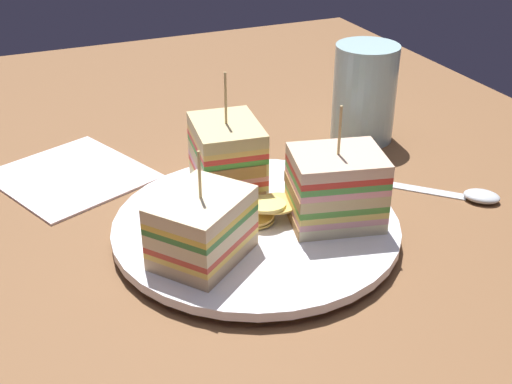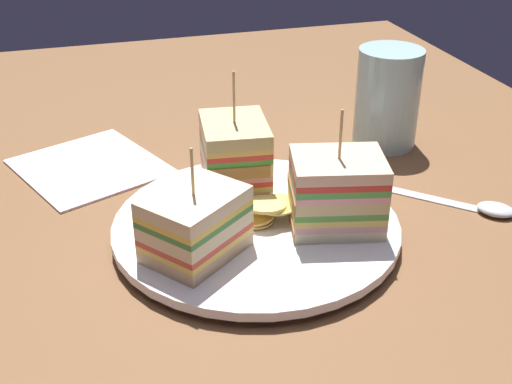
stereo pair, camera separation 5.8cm
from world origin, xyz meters
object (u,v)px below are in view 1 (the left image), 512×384
(spoon, at_px, (463,194))
(sandwich_wedge_1, at_px, (202,228))
(napkin, at_px, (71,175))
(sandwich_wedge_0, at_px, (225,157))
(sandwich_wedge_2, at_px, (336,188))
(plate, at_px, (256,227))
(chip_pile, at_px, (262,208))
(drinking_glass, at_px, (364,100))

(spoon, bearing_deg, sandwich_wedge_1, -132.25)
(napkin, bearing_deg, sandwich_wedge_0, -130.87)
(sandwich_wedge_2, relative_size, spoon, 0.97)
(plate, bearing_deg, chip_pile, -73.41)
(chip_pile, relative_size, napkin, 0.48)
(drinking_glass, bearing_deg, plate, 126.67)
(sandwich_wedge_1, distance_m, drinking_glass, 0.32)
(napkin, distance_m, drinking_glass, 0.34)
(sandwich_wedge_1, relative_size, chip_pile, 1.42)
(plate, relative_size, sandwich_wedge_0, 2.19)
(sandwich_wedge_0, distance_m, drinking_glass, 0.22)
(sandwich_wedge_0, height_order, napkin, sandwich_wedge_0)
(sandwich_wedge_0, xyz_separation_m, drinking_glass, (0.08, -0.20, -0.00))
(chip_pile, xyz_separation_m, spoon, (-0.02, -0.21, -0.02))
(chip_pile, height_order, napkin, chip_pile)
(sandwich_wedge_0, distance_m, napkin, 0.18)
(sandwich_wedge_2, bearing_deg, sandwich_wedge_0, -40.74)
(sandwich_wedge_2, xyz_separation_m, napkin, (0.21, 0.20, -0.04))
(sandwich_wedge_2, xyz_separation_m, spoon, (0.01, -0.15, -0.04))
(sandwich_wedge_1, xyz_separation_m, chip_pile, (0.04, -0.07, -0.02))
(sandwich_wedge_0, xyz_separation_m, sandwich_wedge_1, (-0.10, 0.06, -0.01))
(chip_pile, relative_size, spoon, 0.62)
(sandwich_wedge_1, xyz_separation_m, spoon, (0.02, -0.28, -0.04))
(spoon, bearing_deg, plate, -140.03)
(plate, bearing_deg, sandwich_wedge_1, 118.47)
(sandwich_wedge_2, relative_size, drinking_glass, 0.97)
(napkin, bearing_deg, plate, -143.89)
(chip_pile, bearing_deg, sandwich_wedge_0, 7.70)
(sandwich_wedge_0, xyz_separation_m, spoon, (-0.09, -0.22, -0.04))
(sandwich_wedge_1, distance_m, spoon, 0.28)
(napkin, relative_size, drinking_glass, 1.29)
(sandwich_wedge_0, relative_size, napkin, 0.81)
(chip_pile, bearing_deg, napkin, 37.76)
(plate, height_order, sandwich_wedge_0, sandwich_wedge_0)
(sandwich_wedge_0, distance_m, chip_pile, 0.07)
(sandwich_wedge_0, height_order, sandwich_wedge_1, sandwich_wedge_0)
(napkin, bearing_deg, sandwich_wedge_1, -161.50)
(chip_pile, bearing_deg, spoon, -95.09)
(sandwich_wedge_1, bearing_deg, napkin, 71.02)
(chip_pile, bearing_deg, plate, 106.59)
(plate, xyz_separation_m, sandwich_wedge_2, (-0.02, -0.06, 0.04))
(chip_pile, distance_m, spoon, 0.21)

